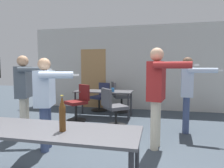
% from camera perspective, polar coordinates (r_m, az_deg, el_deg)
% --- Properties ---
extents(back_wall, '(6.51, 0.12, 2.81)m').
position_cam_1_polar(back_wall, '(6.85, 3.37, 4.56)').
color(back_wall, beige).
rests_on(back_wall, ground_plane).
extents(conference_table_near, '(2.13, 0.67, 0.75)m').
position_cam_1_polar(conference_table_near, '(2.37, -19.16, -13.50)').
color(conference_table_near, '#4C4C51').
rests_on(conference_table_near, ground_plane).
extents(conference_table_far, '(1.63, 0.68, 0.75)m').
position_cam_1_polar(conference_table_far, '(5.71, -2.40, -2.79)').
color(conference_table_far, '#4C4C51').
rests_on(conference_table_far, ground_plane).
extents(person_center_tall, '(0.74, 0.66, 1.64)m').
position_cam_1_polar(person_center_tall, '(4.59, 20.76, -0.92)').
color(person_center_tall, '#3D4C75').
rests_on(person_center_tall, ground_plane).
extents(person_far_watching, '(0.85, 0.57, 1.65)m').
position_cam_1_polar(person_far_watching, '(4.43, -23.76, -0.96)').
color(person_far_watching, beige).
rests_on(person_far_watching, ground_plane).
extents(person_near_casual, '(0.77, 0.77, 1.75)m').
position_cam_1_polar(person_near_casual, '(3.53, 12.77, -1.22)').
color(person_near_casual, beige).
rests_on(person_near_casual, ground_plane).
extents(person_right_polo, '(0.85, 0.65, 1.57)m').
position_cam_1_polar(person_right_polo, '(3.57, -18.38, -3.17)').
color(person_right_polo, '#3D4C75').
rests_on(person_right_polo, ground_plane).
extents(office_chair_mid_tucked, '(0.67, 0.68, 0.95)m').
position_cam_1_polar(office_chair_mid_tucked, '(5.40, -9.57, -5.57)').
color(office_chair_mid_tucked, black).
rests_on(office_chair_mid_tucked, ground_plane).
extents(office_chair_near_pushed, '(0.66, 0.62, 0.96)m').
position_cam_1_polar(office_chair_near_pushed, '(6.34, 2.10, -3.96)').
color(office_chair_near_pushed, black).
rests_on(office_chair_near_pushed, ground_plane).
extents(office_chair_far_right, '(0.63, 0.66, 0.90)m').
position_cam_1_polar(office_chair_far_right, '(6.62, -3.26, -3.95)').
color(office_chair_far_right, black).
rests_on(office_chair_far_right, ground_plane).
extents(office_chair_far_left, '(0.69, 0.68, 0.93)m').
position_cam_1_polar(office_chair_far_left, '(4.77, 0.34, -7.12)').
color(office_chair_far_left, black).
rests_on(office_chair_far_left, ground_plane).
extents(beer_bottle, '(0.07, 0.07, 0.38)m').
position_cam_1_polar(beer_bottle, '(2.16, -14.00, -8.40)').
color(beer_bottle, '#563314').
rests_on(beer_bottle, conference_table_near).
extents(drink_cup, '(0.09, 0.09, 0.11)m').
position_cam_1_polar(drink_cup, '(5.46, 0.22, -1.68)').
color(drink_cup, '#2866A3').
rests_on(drink_cup, conference_table_far).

